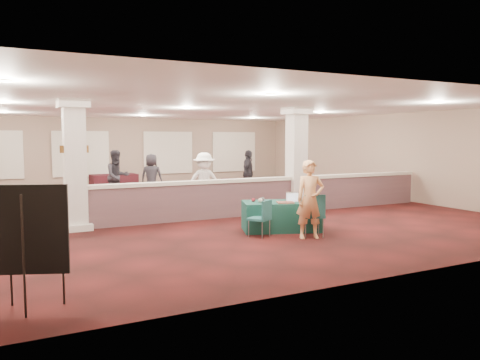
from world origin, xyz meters
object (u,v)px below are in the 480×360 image
far_table_front_right (274,194)px  far_table_front_left (104,204)px  attendee_d (152,176)px  woman (310,199)px  far_table_front_center (203,196)px  attendee_b (204,182)px  conf_chair_side (262,215)px  near_table (281,216)px  conf_chair_main (313,212)px  far_table_back_right (241,187)px  attendee_c (248,173)px  easel_board (30,231)px  far_table_back_center (114,183)px  attendee_a (117,176)px

far_table_front_right → far_table_front_left: bearing=180.0°
far_table_front_right → attendee_d: 4.72m
woman → far_table_front_center: bearing=109.7°
far_table_front_left → attendee_b: size_ratio=0.93×
conf_chair_side → far_table_front_right: size_ratio=0.53×
far_table_front_left → near_table: bearing=-50.1°
far_table_front_center → attendee_b: bearing=-108.8°
conf_chair_main → far_table_back_right: conf_chair_main is taller
attendee_b → attendee_c: 3.87m
conf_chair_main → conf_chair_side: size_ratio=1.16×
conf_chair_main → easel_board: bearing=-138.9°
attendee_d → attendee_c: bearing=-161.8°
conf_chair_main → far_table_front_right: (2.09, 5.18, -0.26)m
far_table_back_center → attendee_b: (1.45, -6.50, 0.53)m
easel_board → far_table_back_right: (8.29, 10.20, -0.73)m
far_table_back_right → conf_chair_main: bearing=-105.8°
near_table → far_table_back_right: 7.50m
far_table_back_center → attendee_a: attendee_a is taller
far_table_front_right → attendee_c: attendee_c is taller
near_table → easel_board: (-5.78, -3.13, 0.70)m
far_table_front_center → far_table_front_right: (2.52, -0.37, -0.06)m
near_table → far_table_front_left: bearing=149.6°
easel_board → far_table_front_right: size_ratio=1.03×
attendee_d → conf_chair_main: bearing=132.2°
attendee_c → attendee_d: (-3.59, 0.95, -0.06)m
woman → attendee_b: attendee_b is taller
conf_chair_side → near_table: bearing=0.1°
far_table_back_right → attendee_c: size_ratio=0.88×
near_table → conf_chair_main: size_ratio=1.87×
far_table_back_center → far_table_front_right: bearing=-55.8°
easel_board → far_table_front_left: 7.68m
near_table → conf_chair_main: conf_chair_main is taller
conf_chair_main → far_table_front_right: conf_chair_main is taller
conf_chair_side → far_table_front_right: (3.13, 4.66, -0.18)m
woman → far_table_front_left: bearing=141.0°
woman → far_table_back_center: bearing=116.4°
far_table_back_right → attendee_a: size_ratio=0.86×
conf_chair_side → attendee_a: (-1.67, 7.43, 0.42)m
attendee_a → far_table_front_center: bearing=-61.1°
attendee_a → attendee_c: (4.96, -0.52, -0.02)m
far_table_front_left → far_table_front_right: bearing=-0.0°
conf_chair_side → far_table_front_left: conf_chair_side is taller
conf_chair_side → far_table_front_left: (-2.67, 4.66, -0.16)m
far_table_front_left → attendee_c: (5.96, 2.25, 0.57)m
conf_chair_main → far_table_back_center: (-2.12, 11.38, -0.21)m
near_table → attendee_c: 6.89m
conf_chair_side → woman: woman is taller
easel_board → conf_chair_side: bearing=49.9°
far_table_front_center → attendee_d: (-0.91, 2.83, 0.47)m
far_table_front_center → far_table_front_right: size_ratio=1.17×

